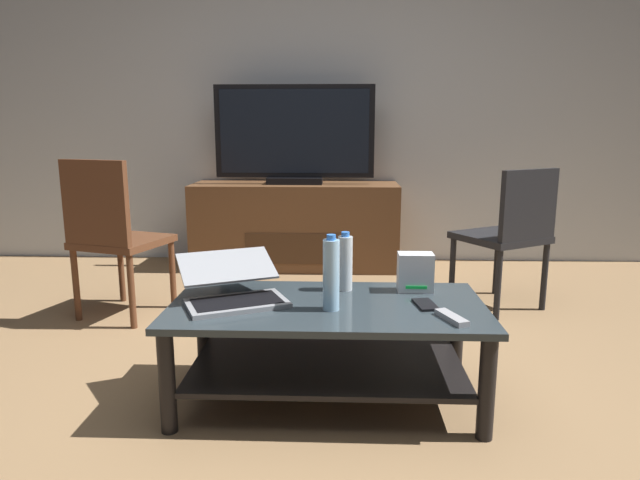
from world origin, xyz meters
name	(u,v)px	position (x,y,z in m)	size (l,w,h in m)	color
ground_plane	(307,400)	(0.00, 0.00, 0.00)	(7.68, 7.68, 0.00)	olive
back_wall	(326,87)	(0.00, 2.52, 1.40)	(6.40, 0.12, 2.80)	silver
coffee_table	(327,334)	(0.08, 0.01, 0.28)	(1.22, 0.62, 0.41)	#2D383D
media_cabinet	(296,225)	(-0.23, 2.20, 0.33)	(1.58, 0.51, 0.66)	brown
television	(295,137)	(-0.23, 2.18, 1.01)	(1.20, 0.20, 0.74)	black
dining_chair	(510,231)	(1.13, 1.19, 0.48)	(0.60, 0.60, 0.85)	black
side_chair	(112,232)	(-1.15, 0.94, 0.51)	(0.55, 0.55, 0.91)	#59331E
laptop	(233,288)	(-0.29, 0.02, 0.46)	(0.50, 0.49, 0.17)	gray
router_box	(415,272)	(0.44, 0.19, 0.49)	(0.15, 0.09, 0.16)	silver
water_bottle_near	(345,263)	(0.15, 0.19, 0.53)	(0.06, 0.06, 0.25)	silver
water_bottle_far	(331,274)	(0.10, -0.07, 0.54)	(0.06, 0.06, 0.29)	#99C6E5
cell_phone	(425,305)	(0.46, -0.01, 0.41)	(0.07, 0.14, 0.01)	black
tv_remote	(452,318)	(0.53, -0.17, 0.42)	(0.04, 0.16, 0.02)	#99999E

